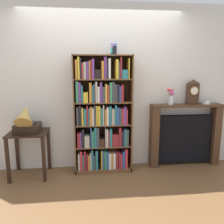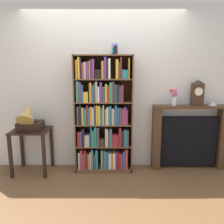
# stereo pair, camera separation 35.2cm
# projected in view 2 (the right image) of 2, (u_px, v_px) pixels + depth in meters

# --- Properties ---
(ground_plane) EXTENTS (8.14, 6.40, 0.02)m
(ground_plane) POSITION_uv_depth(u_px,v_px,m) (103.00, 173.00, 3.58)
(ground_plane) COLOR brown
(wall_back) EXTENTS (5.14, 0.08, 2.62)m
(wall_back) POSITION_uv_depth(u_px,v_px,m) (111.00, 88.00, 3.65)
(wall_back) COLOR silver
(wall_back) RESTS_ON ground
(bookshelf) EXTENTS (0.89, 0.32, 1.82)m
(bookshelf) POSITION_uv_depth(u_px,v_px,m) (102.00, 119.00, 3.53)
(bookshelf) COLOR brown
(bookshelf) RESTS_ON ground
(cup_stack) EXTENTS (0.09, 0.09, 0.16)m
(cup_stack) POSITION_uv_depth(u_px,v_px,m) (114.00, 49.00, 3.35)
(cup_stack) COLOR blue
(cup_stack) RESTS_ON bookshelf
(side_table_left) EXTENTS (0.56, 0.50, 0.69)m
(side_table_left) POSITION_uv_depth(u_px,v_px,m) (31.00, 140.00, 3.51)
(side_table_left) COLOR black
(side_table_left) RESTS_ON ground
(gramophone) EXTENTS (0.36, 0.44, 0.48)m
(gramophone) POSITION_uv_depth(u_px,v_px,m) (28.00, 118.00, 3.38)
(gramophone) COLOR black
(gramophone) RESTS_ON side_table_left
(fireplace_mantel) EXTENTS (1.18, 0.21, 1.05)m
(fireplace_mantel) POSITION_uv_depth(u_px,v_px,m) (188.00, 137.00, 3.68)
(fireplace_mantel) COLOR #472D1C
(fireplace_mantel) RESTS_ON ground
(mantel_clock) EXTENTS (0.18, 0.12, 0.40)m
(mantel_clock) POSITION_uv_depth(u_px,v_px,m) (196.00, 93.00, 3.52)
(mantel_clock) COLOR #382316
(mantel_clock) RESTS_ON fireplace_mantel
(flower_vase) EXTENTS (0.14, 0.12, 0.27)m
(flower_vase) POSITION_uv_depth(u_px,v_px,m) (173.00, 97.00, 3.53)
(flower_vase) COLOR silver
(flower_vase) RESTS_ON fireplace_mantel
(teacup_with_saucer) EXTENTS (0.13, 0.13, 0.05)m
(teacup_with_saucer) POSITION_uv_depth(u_px,v_px,m) (212.00, 104.00, 3.56)
(teacup_with_saucer) COLOR white
(teacup_with_saucer) RESTS_ON fireplace_mantel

